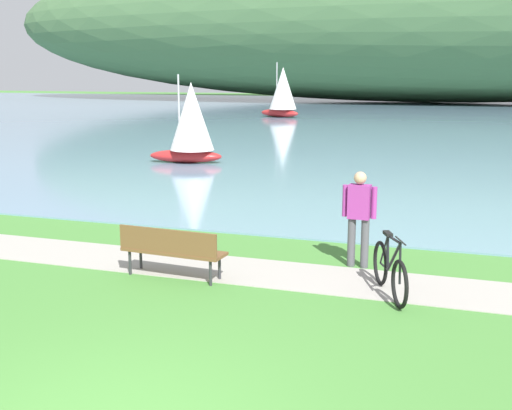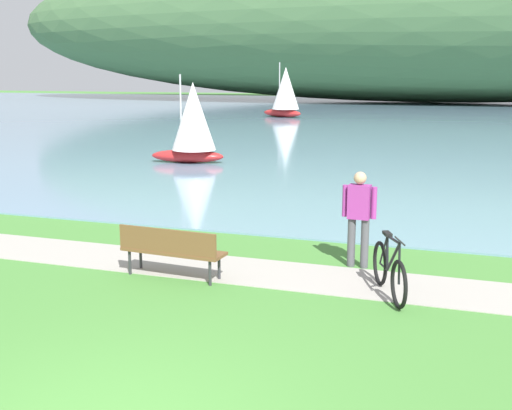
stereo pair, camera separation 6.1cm
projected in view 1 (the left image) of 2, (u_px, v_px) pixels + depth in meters
bay_water at (427, 116)px, 50.21m from camera, size 180.00×80.00×0.04m
distant_hillside at (430, 15)px, 71.91m from camera, size 108.69×28.00×19.60m
shoreline_path at (270, 273)px, 10.86m from camera, size 60.00×1.50×0.01m
park_bench_near_camera at (171, 248)px, 10.51m from camera, size 1.83×0.60×0.88m
bicycle_leaning_near_bench at (390, 271)px, 9.72m from camera, size 0.74×1.66×1.01m
person_at_shoreline at (359, 213)px, 11.05m from camera, size 0.61×0.25×1.71m
sailboat_nearest_to_shore at (191, 122)px, 23.73m from camera, size 2.90×1.91×3.30m
sailboat_toward_hillside at (283, 92)px, 48.51m from camera, size 3.65×2.73×4.15m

